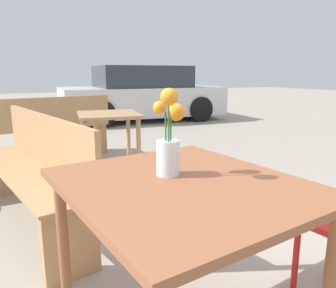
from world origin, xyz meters
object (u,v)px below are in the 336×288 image
at_px(table_front, 182,206).
at_px(flower_vase, 169,144).
at_px(table_back, 109,124).
at_px(parked_car, 141,95).
at_px(bench_near, 35,165).
at_px(bench_middle, 39,126).

distance_m(table_front, flower_vase, 0.25).
bearing_deg(table_back, parked_car, 62.40).
height_order(table_front, bench_near, bench_near).
height_order(bench_middle, parked_car, parked_car).
distance_m(flower_vase, parked_car, 7.00).
distance_m(bench_middle, table_back, 1.13).
bearing_deg(bench_middle, flower_vase, -87.71).
bearing_deg(bench_middle, table_front, -87.59).
bearing_deg(table_front, bench_near, 104.15).
height_order(table_front, flower_vase, flower_vase).
height_order(flower_vase, bench_near, flower_vase).
relative_size(flower_vase, parked_car, 0.09).
xyz_separation_m(flower_vase, parked_car, (2.62, 6.49, -0.25)).
distance_m(flower_vase, table_back, 2.55).
distance_m(flower_vase, bench_middle, 3.42).
relative_size(bench_near, table_back, 2.28).
bearing_deg(bench_near, table_front, -75.85).
bearing_deg(parked_car, bench_near, -120.83).
xyz_separation_m(bench_middle, table_back, (0.66, -0.91, 0.11)).
height_order(table_front, bench_middle, bench_middle).
xyz_separation_m(bench_near, table_back, (0.90, 1.02, 0.11)).
relative_size(bench_middle, parked_car, 0.48).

